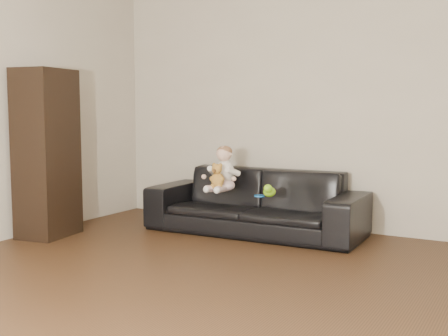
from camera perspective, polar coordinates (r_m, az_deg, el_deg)
The scene contains 10 objects.
floor at distance 3.12m, azimuth -3.96°, elevation -15.73°, with size 5.50×5.50×0.00m, color #402816.
wall_back at distance 5.41m, azimuth 12.34°, elevation 7.35°, with size 5.00×5.00×0.00m, color #BCB29E.
sofa at distance 5.28m, azimuth 3.20°, elevation -3.44°, with size 2.01×0.79×0.59m, color black.
cabinet at distance 5.33m, azimuth -17.56°, elevation 1.42°, with size 0.38×0.52×1.52m, color black.
shelf_item at distance 5.30m, azimuth -17.52°, elevation 5.09°, with size 0.18×0.25×0.28m, color silver.
baby at distance 5.27m, azimuth -0.06°, elevation -0.34°, with size 0.29×0.36×0.43m.
teddy_bear at distance 5.16m, azimuth -0.69°, elevation -0.82°, with size 0.12×0.13×0.23m.
toy_green at distance 4.96m, azimuth 4.64°, elevation -2.44°, with size 0.11×0.13×0.09m, color #7DCA17.
toy_rattle at distance 5.06m, azimuth 4.37°, elevation -2.44°, with size 0.06×0.06×0.06m, color red.
toy_blue_disc at distance 4.98m, azimuth 3.64°, elevation -2.84°, with size 0.09×0.09×0.01m, color blue.
Camera 1 is at (1.61, -2.42, 1.15)m, focal length 45.00 mm.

